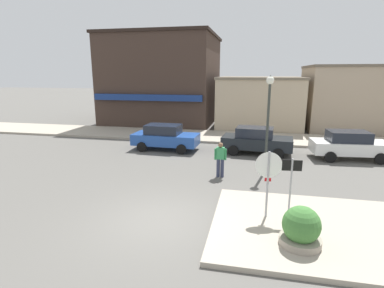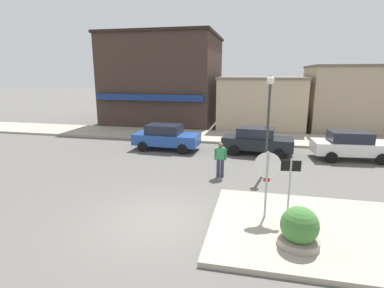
{
  "view_description": "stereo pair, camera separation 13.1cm",
  "coord_description": "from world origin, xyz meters",
  "px_view_note": "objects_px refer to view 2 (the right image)",
  "views": [
    {
      "loc": [
        2.9,
        -8.39,
        4.61
      ],
      "look_at": [
        0.19,
        4.5,
        1.5
      ],
      "focal_mm": 28.0,
      "sensor_mm": 36.0,
      "label": 1
    },
    {
      "loc": [
        3.03,
        -8.36,
        4.61
      ],
      "look_at": [
        0.19,
        4.5,
        1.5
      ],
      "focal_mm": 28.0,
      "sensor_mm": 36.0,
      "label": 2
    }
  ],
  "objects_px": {
    "lamp_post": "(269,111)",
    "one_way_sign": "(290,183)",
    "parked_car_nearest": "(166,137)",
    "pedestrian_crossing_near": "(220,159)",
    "planter": "(299,231)",
    "parked_car_third": "(351,145)",
    "parked_car_second": "(257,140)",
    "stop_sign": "(267,176)"
  },
  "relations": [
    {
      "from": "planter",
      "to": "parked_car_second",
      "type": "distance_m",
      "value": 9.94
    },
    {
      "from": "planter",
      "to": "parked_car_third",
      "type": "xyz_separation_m",
      "value": [
        3.82,
        9.73,
        0.25
      ]
    },
    {
      "from": "one_way_sign",
      "to": "planter",
      "type": "height_order",
      "value": "one_way_sign"
    },
    {
      "from": "parked_car_nearest",
      "to": "pedestrian_crossing_near",
      "type": "height_order",
      "value": "pedestrian_crossing_near"
    },
    {
      "from": "parked_car_second",
      "to": "pedestrian_crossing_near",
      "type": "height_order",
      "value": "pedestrian_crossing_near"
    },
    {
      "from": "one_way_sign",
      "to": "parked_car_second",
      "type": "xyz_separation_m",
      "value": [
        -1.03,
        8.34,
        -0.52
      ]
    },
    {
      "from": "lamp_post",
      "to": "parked_car_nearest",
      "type": "xyz_separation_m",
      "value": [
        -5.94,
        3.16,
        -2.15
      ]
    },
    {
      "from": "one_way_sign",
      "to": "parked_car_second",
      "type": "bearing_deg",
      "value": 97.02
    },
    {
      "from": "one_way_sign",
      "to": "planter",
      "type": "bearing_deg",
      "value": -84.22
    },
    {
      "from": "lamp_post",
      "to": "one_way_sign",
      "type": "bearing_deg",
      "value": -83.34
    },
    {
      "from": "one_way_sign",
      "to": "parked_car_second",
      "type": "distance_m",
      "value": 8.42
    },
    {
      "from": "lamp_post",
      "to": "parked_car_second",
      "type": "height_order",
      "value": "lamp_post"
    },
    {
      "from": "one_way_sign",
      "to": "lamp_post",
      "type": "xyz_separation_m",
      "value": [
        -0.58,
        4.99,
        1.63
      ]
    },
    {
      "from": "one_way_sign",
      "to": "parked_car_third",
      "type": "xyz_separation_m",
      "value": [
        3.97,
        8.21,
        -0.52
      ]
    },
    {
      "from": "stop_sign",
      "to": "one_way_sign",
      "type": "xyz_separation_m",
      "value": [
        0.69,
        0.05,
        -0.19
      ]
    },
    {
      "from": "lamp_post",
      "to": "pedestrian_crossing_near",
      "type": "height_order",
      "value": "lamp_post"
    },
    {
      "from": "parked_car_second",
      "to": "parked_car_third",
      "type": "relative_size",
      "value": 1.0
    },
    {
      "from": "planter",
      "to": "stop_sign",
      "type": "bearing_deg",
      "value": 120.04
    },
    {
      "from": "parked_car_third",
      "to": "pedestrian_crossing_near",
      "type": "height_order",
      "value": "pedestrian_crossing_near"
    },
    {
      "from": "planter",
      "to": "lamp_post",
      "type": "distance_m",
      "value": 6.97
    },
    {
      "from": "parked_car_second",
      "to": "stop_sign",
      "type": "bearing_deg",
      "value": -87.73
    },
    {
      "from": "lamp_post",
      "to": "parked_car_nearest",
      "type": "distance_m",
      "value": 7.06
    },
    {
      "from": "lamp_post",
      "to": "parked_car_second",
      "type": "xyz_separation_m",
      "value": [
        -0.45,
        3.36,
        -2.15
      ]
    },
    {
      "from": "stop_sign",
      "to": "parked_car_third",
      "type": "bearing_deg",
      "value": 60.55
    },
    {
      "from": "one_way_sign",
      "to": "parked_car_nearest",
      "type": "distance_m",
      "value": 10.45
    },
    {
      "from": "one_way_sign",
      "to": "parked_car_nearest",
      "type": "bearing_deg",
      "value": 128.69
    },
    {
      "from": "one_way_sign",
      "to": "pedestrian_crossing_near",
      "type": "distance_m",
      "value": 4.65
    },
    {
      "from": "parked_car_nearest",
      "to": "one_way_sign",
      "type": "bearing_deg",
      "value": -51.31
    },
    {
      "from": "stop_sign",
      "to": "planter",
      "type": "relative_size",
      "value": 1.88
    },
    {
      "from": "planter",
      "to": "parked_car_third",
      "type": "bearing_deg",
      "value": 68.58
    },
    {
      "from": "stop_sign",
      "to": "one_way_sign",
      "type": "distance_m",
      "value": 0.72
    },
    {
      "from": "stop_sign",
      "to": "parked_car_second",
      "type": "height_order",
      "value": "stop_sign"
    },
    {
      "from": "stop_sign",
      "to": "parked_car_second",
      "type": "xyz_separation_m",
      "value": [
        -0.33,
        8.4,
        -0.71
      ]
    },
    {
      "from": "stop_sign",
      "to": "parked_car_second",
      "type": "relative_size",
      "value": 0.56
    },
    {
      "from": "one_way_sign",
      "to": "parked_car_third",
      "type": "distance_m",
      "value": 9.13
    },
    {
      "from": "parked_car_nearest",
      "to": "parked_car_second",
      "type": "height_order",
      "value": "same"
    },
    {
      "from": "one_way_sign",
      "to": "parked_car_third",
      "type": "height_order",
      "value": "one_way_sign"
    },
    {
      "from": "lamp_post",
      "to": "parked_car_second",
      "type": "bearing_deg",
      "value": 97.56
    },
    {
      "from": "planter",
      "to": "parked_car_nearest",
      "type": "relative_size",
      "value": 0.3
    },
    {
      "from": "parked_car_second",
      "to": "lamp_post",
      "type": "bearing_deg",
      "value": -82.44
    },
    {
      "from": "planter",
      "to": "parked_car_second",
      "type": "height_order",
      "value": "parked_car_second"
    },
    {
      "from": "stop_sign",
      "to": "pedestrian_crossing_near",
      "type": "relative_size",
      "value": 1.43
    }
  ]
}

